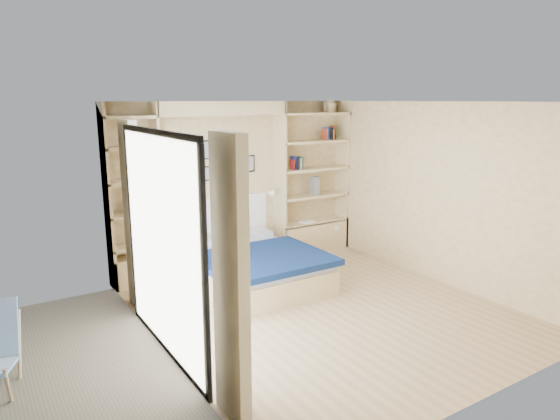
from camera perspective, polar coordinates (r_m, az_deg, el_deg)
ground at (r=6.28m, az=4.80°, el=-11.25°), size 4.50×4.50×0.00m
room_shell at (r=6.98m, az=-5.13°, el=0.51°), size 4.50×4.50×4.50m
bed at (r=6.98m, az=-3.32°, el=-6.37°), size 1.65×2.04×1.07m
photo_gallery at (r=7.49m, az=-8.13°, el=5.34°), size 1.48×0.02×0.82m
reading_lamps at (r=7.44m, az=-6.23°, el=1.41°), size 1.92×0.12×0.15m
shelf_decor at (r=8.11m, az=2.47°, el=6.64°), size 3.50×0.23×2.03m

